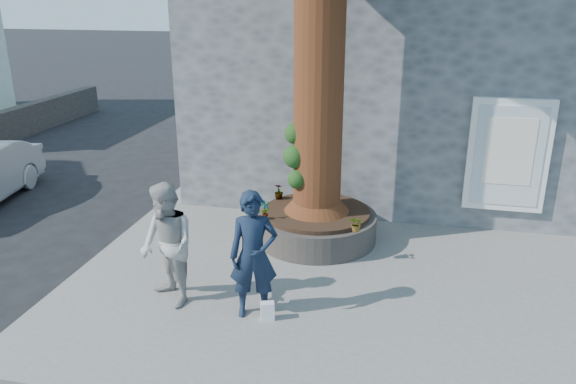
# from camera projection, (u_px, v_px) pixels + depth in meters

# --- Properties ---
(ground) EXTENTS (120.00, 120.00, 0.00)m
(ground) POSITION_uv_depth(u_px,v_px,m) (248.00, 290.00, 9.29)
(ground) COLOR black
(ground) RESTS_ON ground
(pavement) EXTENTS (9.00, 8.00, 0.12)m
(pavement) POSITION_uv_depth(u_px,v_px,m) (345.00, 268.00, 9.88)
(pavement) COLOR slate
(pavement) RESTS_ON ground
(yellow_line) EXTENTS (0.10, 30.00, 0.01)m
(yellow_line) POSITION_uv_depth(u_px,v_px,m) (111.00, 247.00, 10.83)
(yellow_line) COLOR yellow
(yellow_line) RESTS_ON ground
(stone_shop) EXTENTS (10.30, 8.30, 6.30)m
(stone_shop) POSITION_uv_depth(u_px,v_px,m) (418.00, 54.00, 14.32)
(stone_shop) COLOR #515456
(stone_shop) RESTS_ON ground
(planter) EXTENTS (2.30, 2.30, 0.60)m
(planter) POSITION_uv_depth(u_px,v_px,m) (316.00, 225.00, 10.82)
(planter) COLOR black
(planter) RESTS_ON pavement
(man) EXTENTS (0.80, 0.63, 1.92)m
(man) POSITION_uv_depth(u_px,v_px,m) (254.00, 255.00, 8.07)
(man) COLOR #121D31
(man) RESTS_ON pavement
(woman) EXTENTS (1.18, 1.15, 1.92)m
(woman) POSITION_uv_depth(u_px,v_px,m) (167.00, 245.00, 8.39)
(woman) COLOR #A6A39F
(woman) RESTS_ON pavement
(shopping_bag) EXTENTS (0.23, 0.18, 0.28)m
(shopping_bag) POSITION_uv_depth(u_px,v_px,m) (267.00, 311.00, 8.19)
(shopping_bag) COLOR white
(shopping_bag) RESTS_ON pavement
(plant_a) EXTENTS (0.23, 0.22, 0.36)m
(plant_a) POSITION_uv_depth(u_px,v_px,m) (265.00, 210.00, 10.23)
(plant_a) COLOR gray
(plant_a) RESTS_ON planter
(plant_b) EXTENTS (0.25, 0.25, 0.37)m
(plant_b) POSITION_uv_depth(u_px,v_px,m) (299.00, 195.00, 10.97)
(plant_b) COLOR gray
(plant_b) RESTS_ON planter
(plant_c) EXTENTS (0.19, 0.19, 0.32)m
(plant_c) POSITION_uv_depth(u_px,v_px,m) (279.00, 191.00, 11.25)
(plant_c) COLOR gray
(plant_c) RESTS_ON planter
(plant_d) EXTENTS (0.33, 0.33, 0.28)m
(plant_d) POSITION_uv_depth(u_px,v_px,m) (357.00, 224.00, 9.72)
(plant_d) COLOR gray
(plant_d) RESTS_ON planter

